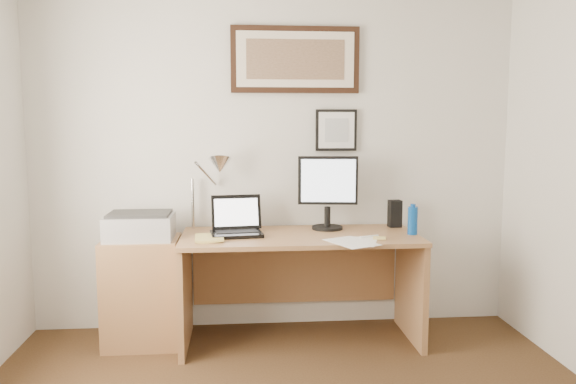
{
  "coord_description": "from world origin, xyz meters",
  "views": [
    {
      "loc": [
        -0.25,
        -2.09,
        1.5
      ],
      "look_at": [
        0.05,
        1.43,
        1.07
      ],
      "focal_mm": 35.0,
      "sensor_mm": 36.0,
      "label": 1
    }
  ],
  "objects": [
    {
      "name": "marker_pen",
      "position": [
        0.59,
        1.48,
        0.76
      ],
      "size": [
        0.14,
        0.06,
        0.02
      ],
      "primitive_type": "cylinder",
      "rotation": [
        0.0,
        1.57,
        0.35
      ],
      "color": "white",
      "rests_on": "desk"
    },
    {
      "name": "printer",
      "position": [
        -0.92,
        1.68,
        0.82
      ],
      "size": [
        0.44,
        0.34,
        0.18
      ],
      "color": "#A5A5A7",
      "rests_on": "side_cabinet"
    },
    {
      "name": "wall_back",
      "position": [
        0.0,
        2.0,
        1.25
      ],
      "size": [
        3.5,
        0.02,
        2.5
      ],
      "primitive_type": "cube",
      "color": "silver",
      "rests_on": "ground"
    },
    {
      "name": "laptop",
      "position": [
        -0.28,
        1.68,
        0.81
      ],
      "size": [
        0.37,
        0.33,
        0.26
      ],
      "color": "black",
      "rests_on": "desk"
    },
    {
      "name": "book",
      "position": [
        -0.55,
        1.51,
        0.76
      ],
      "size": [
        0.2,
        0.26,
        0.02
      ],
      "primitive_type": "imported",
      "rotation": [
        0.0,
        0.0,
        0.07
      ],
      "color": "#D4BF63",
      "rests_on": "desk"
    },
    {
      "name": "picture_small",
      "position": [
        0.45,
        1.97,
        1.45
      ],
      "size": [
        0.3,
        0.03,
        0.3
      ],
      "color": "black",
      "rests_on": "wall_back"
    },
    {
      "name": "side_cabinet",
      "position": [
        -0.92,
        1.68,
        0.36
      ],
      "size": [
        0.5,
        0.4,
        0.73
      ],
      "primitive_type": "cube",
      "color": "#90633C",
      "rests_on": "floor"
    },
    {
      "name": "bottle_cap",
      "position": [
        0.91,
        1.58,
        0.95
      ],
      "size": [
        0.03,
        0.03,
        0.02
      ],
      "primitive_type": "cylinder",
      "color": "#0B4395",
      "rests_on": "water_bottle"
    },
    {
      "name": "picture_large",
      "position": [
        0.15,
        1.97,
        1.95
      ],
      "size": [
        0.92,
        0.04,
        0.47
      ],
      "color": "black",
      "rests_on": "wall_back"
    },
    {
      "name": "paper_sheet_b",
      "position": [
        0.51,
        1.36,
        0.75
      ],
      "size": [
        0.28,
        0.33,
        0.0
      ],
      "primitive_type": "cube",
      "rotation": [
        0.0,
        0.0,
        -0.33
      ],
      "color": "white",
      "rests_on": "desk"
    },
    {
      "name": "lcd_monitor",
      "position": [
        0.37,
        1.81,
        1.04
      ],
      "size": [
        0.42,
        0.22,
        0.52
      ],
      "color": "black",
      "rests_on": "desk"
    },
    {
      "name": "water_bottle",
      "position": [
        0.91,
        1.58,
        0.84
      ],
      "size": [
        0.07,
        0.07,
        0.19
      ],
      "primitive_type": "cylinder",
      "color": "#0B4395",
      "rests_on": "desk"
    },
    {
      "name": "speaker",
      "position": [
        0.87,
        1.85,
        0.85
      ],
      "size": [
        0.09,
        0.08,
        0.2
      ],
      "primitive_type": "cube",
      "rotation": [
        0.0,
        0.0,
        0.09
      ],
      "color": "black",
      "rests_on": "desk"
    },
    {
      "name": "desk",
      "position": [
        0.15,
        1.72,
        0.51
      ],
      "size": [
        1.6,
        0.7,
        0.75
      ],
      "color": "#90633C",
      "rests_on": "floor"
    },
    {
      "name": "desk_lamp",
      "position": [
        -0.41,
        1.81,
        1.19
      ],
      "size": [
        0.29,
        0.27,
        0.53
      ],
      "color": "silver",
      "rests_on": "desk"
    },
    {
      "name": "paper_sheet_a",
      "position": [
        0.45,
        1.35,
        0.75
      ],
      "size": [
        0.35,
        0.4,
        0.0
      ],
      "primitive_type": "cube",
      "rotation": [
        0.0,
        0.0,
        0.45
      ],
      "color": "white",
      "rests_on": "desk"
    },
    {
      "name": "sticky_pad",
      "position": [
        0.65,
        1.44,
        0.76
      ],
      "size": [
        0.1,
        0.1,
        0.01
      ],
      "primitive_type": "cube",
      "rotation": [
        0.0,
        0.0,
        -0.27
      ],
      "color": "#DCC368",
      "rests_on": "desk"
    }
  ]
}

